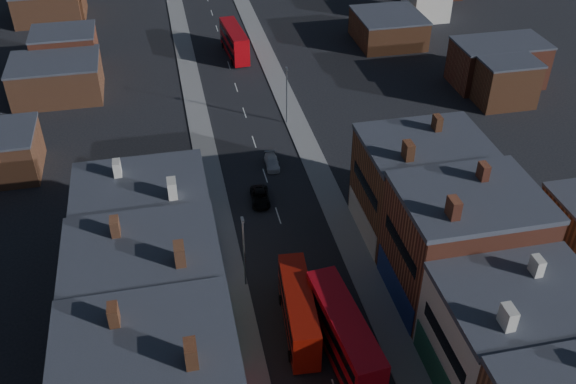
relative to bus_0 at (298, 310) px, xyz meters
name	(u,v)px	position (x,y,z in m)	size (l,w,h in m)	color
pavement_west	(209,173)	(-5.00, 26.58, -2.36)	(3.00, 200.00, 0.12)	gray
pavement_east	(314,160)	(8.00, 26.58, -2.36)	(3.00, 200.00, 0.12)	gray
lamp_post_2	(244,248)	(-3.70, 6.58, 2.29)	(0.25, 0.70, 8.12)	slate
lamp_post_3	(287,92)	(6.70, 36.58, 2.29)	(0.25, 0.70, 8.12)	slate
bus_0	(298,310)	(0.00, 0.00, 0.00)	(3.24, 10.53, 4.48)	#A11509
bus_1	(344,335)	(3.00, -3.82, 0.31)	(3.80, 11.90, 5.05)	red
bus_2	(234,41)	(3.00, 60.14, 0.13)	(3.43, 11.09, 4.72)	#A3070C
car_2	(260,197)	(0.03, 19.61, -1.81)	(2.02, 4.39, 1.22)	black
car_3	(272,162)	(2.70, 26.49, -1.85)	(1.60, 3.93, 1.14)	silver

